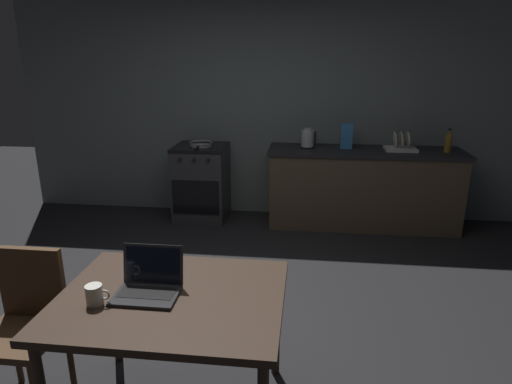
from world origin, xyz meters
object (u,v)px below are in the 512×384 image
laptop (148,285)px  coffee_mug (95,295)px  chair (25,319)px  dish_rack (401,146)px  stove_oven (202,183)px  cereal_box (347,136)px  electric_kettle (308,139)px  dining_table (172,308)px  frying_pan (201,144)px  bottle (448,141)px

laptop → coffee_mug: laptop is taller
chair → dish_rack: 3.96m
stove_oven → cereal_box: 1.78m
dish_rack → cereal_box: bearing=178.1°
chair → dish_rack: size_ratio=2.63×
electric_kettle → cereal_box: bearing=2.6°
coffee_mug → dining_table: bearing=20.8°
stove_oven → coffee_mug: 3.19m
stove_oven → cereal_box: (1.67, 0.02, 0.59)m
dining_table → dish_rack: bearing=60.9°
stove_oven → chair: 3.02m
electric_kettle → frying_pan: bearing=-178.7°
electric_kettle → chair: bearing=-116.8°
stove_oven → laptop: size_ratio=2.80×
laptop → bottle: bearing=62.6°
laptop → bottle: bottle is taller
chair → dish_rack: dish_rack is taller
dish_rack → bottle: bearing=-5.9°
dish_rack → chair: bearing=-130.2°
chair → coffee_mug: chair is taller
stove_oven → electric_kettle: bearing=0.1°
stove_oven → chair: bearing=-95.2°
frying_pan → dish_rack: bearing=0.7°
stove_oven → dining_table: 3.10m
cereal_box → dish_rack: 0.60m
stove_oven → frying_pan: 0.47m
dining_table → chair: (-0.85, 0.03, -0.15)m
coffee_mug → cereal_box: (1.44, 3.18, 0.25)m
coffee_mug → electric_kettle: bearing=72.4°
electric_kettle → frying_pan: 1.23m
laptop → cereal_box: (1.21, 3.05, 0.25)m
bottle → dish_rack: bottle is taller
electric_kettle → dish_rack: (1.03, 0.00, -0.06)m
dining_table → chair: chair is taller
laptop → bottle: (2.29, 2.98, 0.23)m
cereal_box → dish_rack: cereal_box is taller
dining_table → bottle: 3.71m
stove_oven → electric_kettle: (1.24, 0.00, 0.55)m
dining_table → electric_kettle: 3.13m
dining_table → chair: size_ratio=1.28×
electric_kettle → cereal_box: (0.43, 0.02, 0.04)m
laptop → coffee_mug: 0.26m
frying_pan → laptop: bearing=-81.6°
stove_oven → coffee_mug: (0.24, -3.16, 0.35)m
cereal_box → chair: bearing=-122.8°
electric_kettle → dish_rack: bearing=0.0°
coffee_mug → cereal_box: 3.50m
coffee_mug → bottle: bearing=51.1°
laptop → cereal_box: bearing=78.4°
bottle → electric_kettle: bearing=178.1°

